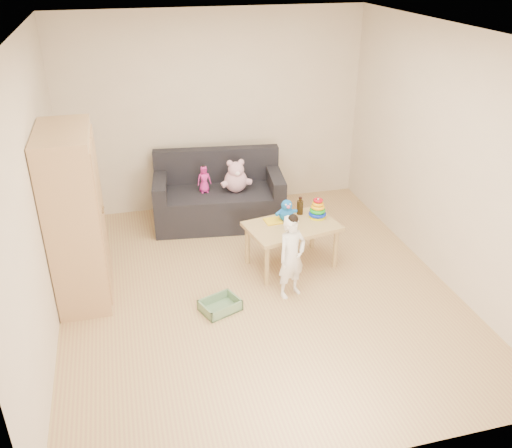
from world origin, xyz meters
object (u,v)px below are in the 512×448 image
object	(u,v)px
play_table	(291,245)
toddler	(292,258)
wardrobe	(75,217)
sofa	(219,206)

from	to	relation	value
play_table	toddler	xyz separation A→B (m)	(-0.18, -0.56, 0.18)
wardrobe	sofa	world-z (taller)	wardrobe
wardrobe	sofa	xyz separation A→B (m)	(1.66, 1.24, -0.65)
sofa	toddler	world-z (taller)	toddler
toddler	play_table	bearing A→B (deg)	49.76
wardrobe	play_table	distance (m)	2.32
sofa	toddler	distance (m)	1.87
wardrobe	play_table	bearing A→B (deg)	-0.36
sofa	toddler	bearing A→B (deg)	-70.33
play_table	toddler	distance (m)	0.61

